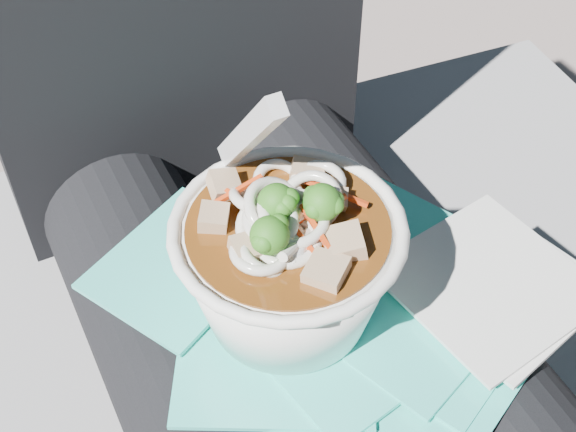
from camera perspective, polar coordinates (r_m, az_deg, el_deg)
name	(u,v)px	position (r m, az deg, el deg)	size (l,w,h in m)	color
stone_ledge	(248,404)	(0.98, -2.88, -13.24)	(1.00, 0.50, 0.46)	gray
lap	(312,361)	(0.65, 1.71, -10.27)	(0.31, 0.48, 0.14)	black
person_body	(262,262)	(0.68, -1.85, -3.31)	(0.34, 0.94, 1.00)	black
plastic_bag	(332,304)	(0.59, 3.12, -6.30)	(0.34, 0.33, 0.01)	#30CAB9
napkins	(494,284)	(0.61, 14.42, -4.72)	(0.16, 0.15, 0.01)	white
udon_bowl	(287,257)	(0.54, -0.04, -2.96)	(0.17, 0.17, 0.20)	white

